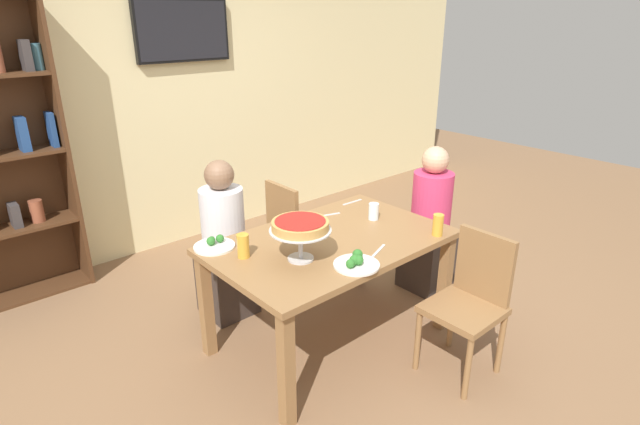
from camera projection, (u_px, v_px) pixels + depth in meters
name	position (u px, v px, depth m)	size (l,w,h in m)	color
ground_plane	(330.00, 339.00, 3.41)	(12.00, 12.00, 0.00)	#846042
rear_partition	(162.00, 92.00, 4.43)	(8.00, 0.12, 2.80)	beige
dining_table	(331.00, 253.00, 3.17)	(1.48, 0.94, 0.74)	olive
television	(183.00, 30.00, 4.30)	(0.86, 0.05, 0.51)	black
diner_far_left	(225.00, 251.00, 3.55)	(0.34, 0.34, 1.15)	#382D28
diner_head_east	(429.00, 230.00, 3.90)	(0.34, 0.34, 1.15)	#382D28
chair_far_right	(294.00, 229.00, 3.91)	(0.40, 0.40, 0.87)	olive
chair_near_right	(471.00, 298.00, 2.98)	(0.40, 0.40, 0.87)	olive
deep_dish_pizza_stand	(300.00, 228.00, 2.81)	(0.35, 0.35, 0.24)	silver
salad_plate_near_diner	(214.00, 245.00, 3.03)	(0.25, 0.25, 0.07)	white
salad_plate_far_diner	(356.00, 262.00, 2.80)	(0.26, 0.26, 0.07)	white
beer_glass_amber_tall	(243.00, 246.00, 2.88)	(0.07, 0.07, 0.14)	gold
beer_glass_amber_short	(438.00, 225.00, 3.17)	(0.07, 0.07, 0.14)	gold
water_glass_clear_near	(307.00, 227.00, 3.19)	(0.07, 0.07, 0.10)	white
water_glass_clear_far	(374.00, 211.00, 3.42)	(0.07, 0.07, 0.11)	white
cutlery_fork_near	(328.00, 215.00, 3.51)	(0.18, 0.02, 0.01)	silver
cutlery_knife_near	(352.00, 202.00, 3.75)	(0.18, 0.02, 0.01)	silver
cutlery_fork_far	(379.00, 250.00, 2.98)	(0.18, 0.02, 0.01)	silver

